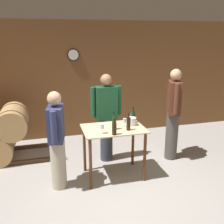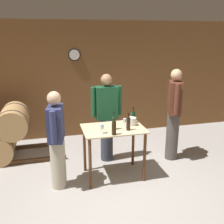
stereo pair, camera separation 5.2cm
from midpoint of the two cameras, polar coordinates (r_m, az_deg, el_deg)
ground_plane at (r=4.23m, az=0.95°, el=-17.85°), size 14.00×14.00×0.00m
back_wall at (r=6.23m, az=-5.62°, el=6.91°), size 8.40×0.08×2.70m
tasting_table at (r=4.44m, az=0.66°, el=-5.64°), size 1.03×0.71×0.89m
wine_bottle_far_left at (r=4.05m, az=0.79°, el=-3.59°), size 0.07×0.07×0.27m
wine_bottle_left at (r=4.27m, az=0.76°, el=-2.35°), size 0.07×0.07×0.30m
wine_bottle_center at (r=4.25m, az=3.93°, el=-2.52°), size 0.07×0.07×0.28m
wine_bottle_right at (r=4.62m, az=4.97°, el=-1.09°), size 0.07×0.07×0.28m
wine_glass_near_left at (r=4.10m, az=-1.90°, el=-3.22°), size 0.06×0.06×0.16m
wine_glass_near_center at (r=4.38m, az=3.10°, el=-1.94°), size 0.06×0.06×0.15m
wine_glass_near_right at (r=4.73m, az=4.83°, el=-0.77°), size 0.06×0.06×0.14m
ice_bucket at (r=4.49m, az=4.70°, el=-2.06°), size 0.14×0.14×0.14m
person_host at (r=5.14m, az=13.59°, el=-0.19°), size 0.34×0.56×1.78m
person_visitor_with_scarf at (r=4.96m, az=-0.88°, el=-0.89°), size 0.59×0.24×1.70m
person_visitor_bearded at (r=4.16m, az=-11.63°, el=-5.75°), size 0.29×0.58×1.59m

